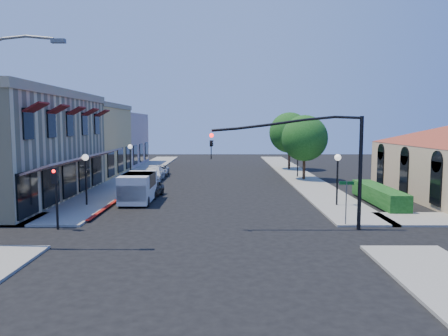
{
  "coord_description": "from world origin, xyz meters",
  "views": [
    {
      "loc": [
        0.87,
        -21.24,
        5.58
      ],
      "look_at": [
        0.84,
        8.35,
        2.6
      ],
      "focal_mm": 35.0,
      "sensor_mm": 36.0,
      "label": 1
    }
  ],
  "objects_px": {
    "street_tree_a": "(304,138)",
    "signal_mast_arm": "(320,153)",
    "lamppost_right_near": "(338,167)",
    "lamppost_left_near": "(86,167)",
    "parked_car_b": "(136,186)",
    "lamppost_left_far": "(130,153)",
    "parked_car_a": "(151,189)",
    "parked_car_c": "(153,174)",
    "parked_car_d": "(160,170)",
    "secondary_signal": "(56,187)",
    "lamppost_right_far": "(298,152)",
    "white_van": "(138,186)",
    "street_name_sign": "(346,196)",
    "street_tree_b": "(290,133)"
  },
  "relations": [
    {
      "from": "lamppost_left_near",
      "to": "street_tree_a",
      "type": "bearing_deg",
      "value": 38.98
    },
    {
      "from": "lamppost_left_far",
      "to": "secondary_signal",
      "type": "bearing_deg",
      "value": -88.61
    },
    {
      "from": "signal_mast_arm",
      "to": "lamppost_left_near",
      "type": "height_order",
      "value": "signal_mast_arm"
    },
    {
      "from": "street_tree_b",
      "to": "lamppost_left_far",
      "type": "xyz_separation_m",
      "value": [
        -17.3,
        -10.0,
        -1.81
      ]
    },
    {
      "from": "parked_car_b",
      "to": "lamppost_left_far",
      "type": "bearing_deg",
      "value": 104.51
    },
    {
      "from": "parked_car_c",
      "to": "parked_car_d",
      "type": "distance_m",
      "value": 4.16
    },
    {
      "from": "parked_car_b",
      "to": "signal_mast_arm",
      "type": "bearing_deg",
      "value": -43.72
    },
    {
      "from": "street_name_sign",
      "to": "lamppost_left_near",
      "type": "relative_size",
      "value": 0.7
    },
    {
      "from": "parked_car_a",
      "to": "street_name_sign",
      "type": "bearing_deg",
      "value": -31.97
    },
    {
      "from": "parked_car_a",
      "to": "white_van",
      "type": "bearing_deg",
      "value": -94.38
    },
    {
      "from": "street_tree_b",
      "to": "parked_car_b",
      "type": "height_order",
      "value": "street_tree_b"
    },
    {
      "from": "lamppost_right_near",
      "to": "street_name_sign",
      "type": "bearing_deg",
      "value": -99.78
    },
    {
      "from": "street_tree_a",
      "to": "parked_car_a",
      "type": "bearing_deg",
      "value": -143.67
    },
    {
      "from": "street_tree_b",
      "to": "secondary_signal",
      "type": "relative_size",
      "value": 2.11
    },
    {
      "from": "lamppost_left_far",
      "to": "lamppost_right_far",
      "type": "height_order",
      "value": "same"
    },
    {
      "from": "street_name_sign",
      "to": "lamppost_right_near",
      "type": "bearing_deg",
      "value": 80.22
    },
    {
      "from": "street_tree_a",
      "to": "secondary_signal",
      "type": "bearing_deg",
      "value": -129.21
    },
    {
      "from": "lamppost_right_far",
      "to": "parked_car_a",
      "type": "relative_size",
      "value": 1.0
    },
    {
      "from": "lamppost_right_near",
      "to": "white_van",
      "type": "xyz_separation_m",
      "value": [
        -13.79,
        1.46,
        -1.54
      ]
    },
    {
      "from": "secondary_signal",
      "to": "lamppost_right_near",
      "type": "xyz_separation_m",
      "value": [
        16.5,
        6.59,
        0.42
      ]
    },
    {
      "from": "parked_car_c",
      "to": "signal_mast_arm",
      "type": "bearing_deg",
      "value": -59.43
    },
    {
      "from": "lamppost_left_far",
      "to": "white_van",
      "type": "relative_size",
      "value": 0.76
    },
    {
      "from": "street_tree_a",
      "to": "lamppost_left_far",
      "type": "distance_m",
      "value": 17.36
    },
    {
      "from": "parked_car_b",
      "to": "parked_car_a",
      "type": "bearing_deg",
      "value": -36.97
    },
    {
      "from": "street_tree_a",
      "to": "lamppost_right_near",
      "type": "bearing_deg",
      "value": -91.23
    },
    {
      "from": "street_tree_a",
      "to": "lamppost_right_near",
      "type": "distance_m",
      "value": 14.08
    },
    {
      "from": "signal_mast_arm",
      "to": "white_van",
      "type": "relative_size",
      "value": 1.71
    },
    {
      "from": "lamppost_left_near",
      "to": "parked_car_b",
      "type": "height_order",
      "value": "lamppost_left_near"
    },
    {
      "from": "lamppost_left_near",
      "to": "parked_car_d",
      "type": "distance_m",
      "value": 18.28
    },
    {
      "from": "lamppost_left_far",
      "to": "lamppost_right_far",
      "type": "bearing_deg",
      "value": 6.71
    },
    {
      "from": "parked_car_a",
      "to": "lamppost_left_far",
      "type": "bearing_deg",
      "value": 116.88
    },
    {
      "from": "parked_car_a",
      "to": "parked_car_d",
      "type": "distance_m",
      "value": 14.07
    },
    {
      "from": "lamppost_left_near",
      "to": "parked_car_c",
      "type": "bearing_deg",
      "value": 80.56
    },
    {
      "from": "lamppost_left_far",
      "to": "lamppost_right_far",
      "type": "distance_m",
      "value": 17.12
    },
    {
      "from": "lamppost_left_near",
      "to": "street_tree_b",
      "type": "bearing_deg",
      "value": 54.21
    },
    {
      "from": "street_tree_a",
      "to": "street_name_sign",
      "type": "relative_size",
      "value": 2.59
    },
    {
      "from": "street_tree_b",
      "to": "secondary_signal",
      "type": "bearing_deg",
      "value": -118.77
    },
    {
      "from": "street_tree_a",
      "to": "secondary_signal",
      "type": "height_order",
      "value": "street_tree_a"
    },
    {
      "from": "lamppost_right_near",
      "to": "lamppost_right_far",
      "type": "bearing_deg",
      "value": 90.0
    },
    {
      "from": "street_tree_a",
      "to": "parked_car_c",
      "type": "xyz_separation_m",
      "value": [
        -15.0,
        -0.16,
        -3.52
      ]
    },
    {
      "from": "signal_mast_arm",
      "to": "white_van",
      "type": "xyz_separation_m",
      "value": [
        -11.15,
        7.96,
        -2.89
      ]
    },
    {
      "from": "signal_mast_arm",
      "to": "parked_car_a",
      "type": "distance_m",
      "value": 15.36
    },
    {
      "from": "street_tree_a",
      "to": "parked_car_b",
      "type": "bearing_deg",
      "value": -149.2
    },
    {
      "from": "street_tree_a",
      "to": "signal_mast_arm",
      "type": "relative_size",
      "value": 0.81
    },
    {
      "from": "parked_car_b",
      "to": "parked_car_c",
      "type": "distance_m",
      "value": 8.78
    },
    {
      "from": "secondary_signal",
      "to": "parked_car_b",
      "type": "relative_size",
      "value": 0.85
    },
    {
      "from": "street_tree_b",
      "to": "lamppost_left_near",
      "type": "xyz_separation_m",
      "value": [
        -17.3,
        -24.0,
        -1.81
      ]
    },
    {
      "from": "lamppost_left_near",
      "to": "parked_car_b",
      "type": "relative_size",
      "value": 0.91
    },
    {
      "from": "secondary_signal",
      "to": "parked_car_c",
      "type": "relative_size",
      "value": 0.71
    },
    {
      "from": "parked_car_c",
      "to": "parked_car_d",
      "type": "bearing_deg",
      "value": 89.92
    }
  ]
}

